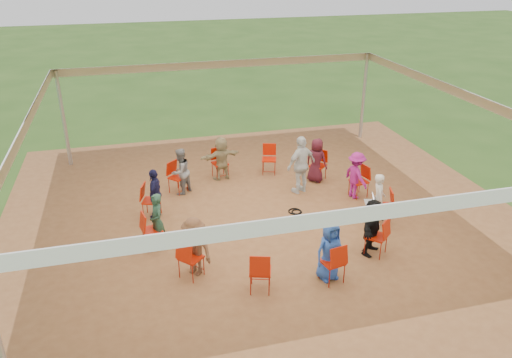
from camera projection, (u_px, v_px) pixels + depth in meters
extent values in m
plane|color=#2A4A17|center=(265.00, 219.00, 12.60)|extent=(80.00, 80.00, 0.00)
plane|color=brown|center=(265.00, 219.00, 12.59)|extent=(13.00, 13.00, 0.00)
cylinder|color=#B2B2B7|center=(64.00, 119.00, 15.20)|extent=(0.12, 0.12, 3.00)
cylinder|color=#B2B2B7|center=(364.00, 97.00, 17.53)|extent=(0.12, 0.12, 3.00)
plane|color=white|center=(267.00, 104.00, 11.35)|extent=(10.30, 10.30, 0.00)
cube|color=white|center=(369.00, 214.00, 6.87)|extent=(10.30, 0.03, 0.24)
cube|color=white|center=(222.00, 64.00, 15.92)|extent=(10.30, 0.03, 0.24)
cube|color=white|center=(25.00, 128.00, 10.20)|extent=(0.03, 10.30, 0.24)
cube|color=white|center=(462.00, 94.00, 12.60)|extent=(0.03, 10.30, 0.24)
imported|color=beige|center=(379.00, 199.00, 12.19)|extent=(0.45, 0.55, 1.31)
imported|color=#91176A|center=(356.00, 175.00, 13.46)|extent=(0.59, 0.91, 1.31)
imported|color=#43121C|center=(316.00, 160.00, 14.43)|extent=(0.69, 0.71, 1.31)
imported|color=tan|center=(221.00, 158.00, 14.56)|extent=(1.28, 0.70, 1.31)
imported|color=slate|center=(181.00, 171.00, 13.69)|extent=(0.72, 0.70, 1.31)
imported|color=#18173A|center=(155.00, 193.00, 12.46)|extent=(0.61, 0.85, 1.31)
imported|color=#22432F|center=(157.00, 221.00, 11.18)|extent=(0.41, 0.53, 1.31)
imported|color=brown|center=(194.00, 247.00, 10.22)|extent=(0.88, 0.91, 1.31)
imported|color=#264CA4|center=(330.00, 251.00, 10.08)|extent=(0.70, 0.48, 1.31)
imported|color=black|center=(372.00, 227.00, 10.95)|extent=(1.21, 1.15, 1.31)
imported|color=silver|center=(301.00, 165.00, 13.69)|extent=(1.08, 0.83, 1.65)
torus|color=black|center=(295.00, 211.00, 12.94)|extent=(0.39, 0.39, 0.03)
torus|color=black|center=(297.00, 212.00, 12.91)|extent=(0.31, 0.31, 0.03)
cube|color=#B7B7BC|center=(369.00, 202.00, 12.24)|extent=(0.30, 0.37, 0.01)
cube|color=#B7B7BC|center=(374.00, 198.00, 12.19)|extent=(0.16, 0.32, 0.20)
cube|color=#CCE0FF|center=(374.00, 198.00, 12.19)|extent=(0.13, 0.28, 0.17)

